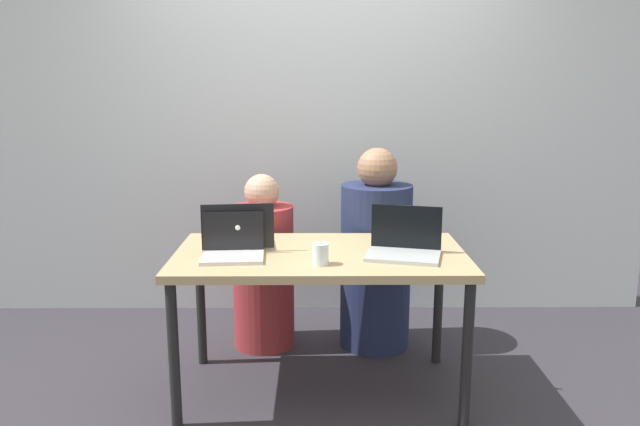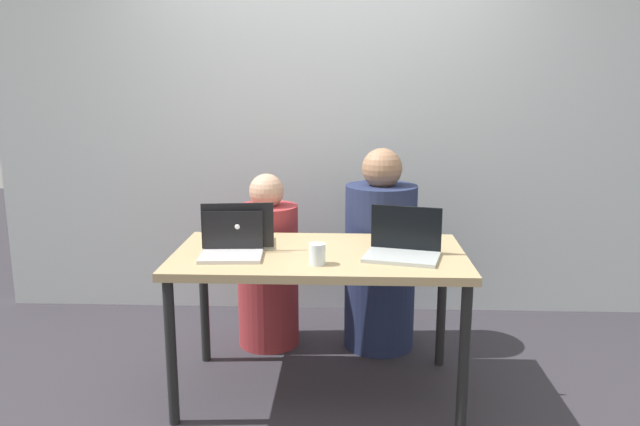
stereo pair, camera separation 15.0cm
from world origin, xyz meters
TOP-DOWN VIEW (x-y plane):
  - ground_plane at (0.00, 0.00)m, footprint 12.00×12.00m
  - back_wall at (0.00, 1.26)m, footprint 4.50×0.10m
  - desk at (0.00, 0.00)m, footprint 1.43×0.78m
  - person_on_left at (-0.33, 0.60)m, footprint 0.42×0.42m
  - person_on_right at (0.33, 0.60)m, footprint 0.49×0.49m
  - laptop_front_left at (-0.42, -0.09)m, footprint 0.31×0.25m
  - laptop_front_right at (0.40, -0.07)m, footprint 0.39×0.32m
  - laptop_back_left at (-0.41, 0.08)m, footprint 0.38×0.30m
  - water_glass_center at (-0.00, -0.21)m, footprint 0.08×0.08m

SIDE VIEW (x-z plane):
  - ground_plane at x=0.00m, z-range 0.00..0.00m
  - person_on_left at x=-0.33m, z-range -0.06..0.99m
  - person_on_right at x=0.33m, z-range -0.07..1.13m
  - desk at x=0.00m, z-range 0.30..1.05m
  - water_glass_center at x=0.00m, z-range 0.74..0.84m
  - laptop_front_left at x=-0.42m, z-range 0.69..0.89m
  - laptop_front_right at x=0.40m, z-range 0.68..0.91m
  - laptop_back_left at x=-0.41m, z-range 0.68..0.92m
  - back_wall at x=0.00m, z-range 0.00..2.68m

